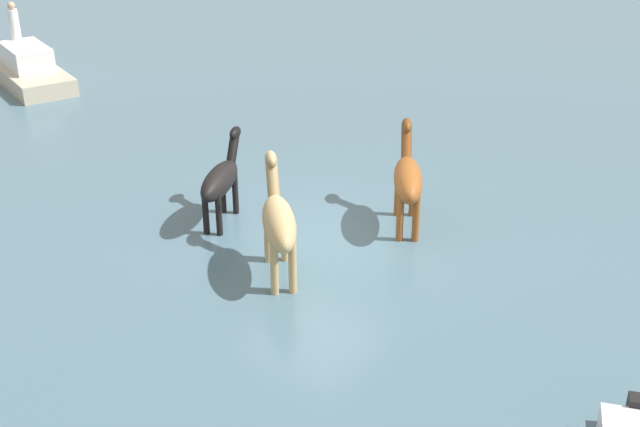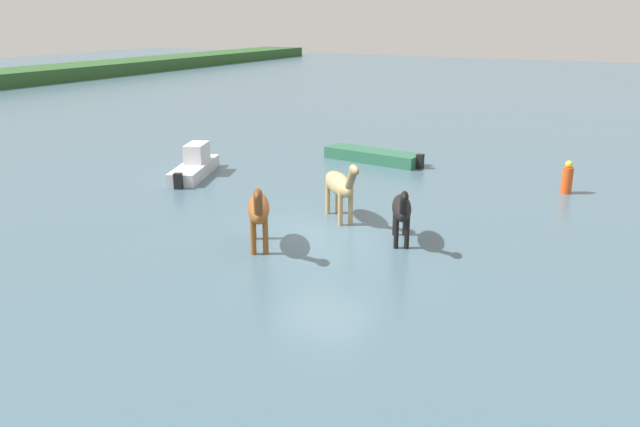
{
  "view_description": "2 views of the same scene",
  "coord_description": "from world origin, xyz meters",
  "px_view_note": "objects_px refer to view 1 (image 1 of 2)",
  "views": [
    {
      "loc": [
        11.34,
        8.54,
        7.41
      ],
      "look_at": [
        0.86,
        0.73,
        1.08
      ],
      "focal_mm": 45.08,
      "sensor_mm": 36.0,
      "label": 1
    },
    {
      "loc": [
        -14.32,
        -7.56,
        5.86
      ],
      "look_at": [
        -0.97,
        -0.37,
        1.01
      ],
      "focal_mm": 35.03,
      "sensor_mm": 36.0,
      "label": 2
    }
  ],
  "objects_px": {
    "horse_dun_straggler": "(279,221)",
    "boat_skiff_near": "(24,69)",
    "horse_mid_herd": "(408,178)",
    "person_watcher_seated": "(14,22)",
    "horse_pinto_flank": "(221,180)"
  },
  "relations": [
    {
      "from": "horse_dun_straggler",
      "to": "boat_skiff_near",
      "type": "bearing_deg",
      "value": 26.31
    },
    {
      "from": "horse_mid_herd",
      "to": "person_watcher_seated",
      "type": "relative_size",
      "value": 1.89
    },
    {
      "from": "horse_dun_straggler",
      "to": "person_watcher_seated",
      "type": "bearing_deg",
      "value": 26.25
    },
    {
      "from": "horse_dun_straggler",
      "to": "horse_pinto_flank",
      "type": "bearing_deg",
      "value": 21.71
    },
    {
      "from": "horse_pinto_flank",
      "to": "horse_dun_straggler",
      "type": "relative_size",
      "value": 1.04
    },
    {
      "from": "boat_skiff_near",
      "to": "person_watcher_seated",
      "type": "height_order",
      "value": "person_watcher_seated"
    },
    {
      "from": "horse_dun_straggler",
      "to": "boat_skiff_near",
      "type": "height_order",
      "value": "horse_dun_straggler"
    },
    {
      "from": "boat_skiff_near",
      "to": "person_watcher_seated",
      "type": "bearing_deg",
      "value": 178.34
    },
    {
      "from": "horse_pinto_flank",
      "to": "boat_skiff_near",
      "type": "relative_size",
      "value": 0.35
    },
    {
      "from": "horse_mid_herd",
      "to": "boat_skiff_near",
      "type": "xyz_separation_m",
      "value": [
        -1.69,
        -15.35,
        -0.72
      ]
    },
    {
      "from": "horse_mid_herd",
      "to": "person_watcher_seated",
      "type": "xyz_separation_m",
      "value": [
        -1.82,
        -15.69,
        0.73
      ]
    },
    {
      "from": "horse_pinto_flank",
      "to": "horse_dun_straggler",
      "type": "xyz_separation_m",
      "value": [
        0.97,
        2.31,
        0.13
      ]
    },
    {
      "from": "horse_mid_herd",
      "to": "person_watcher_seated",
      "type": "distance_m",
      "value": 15.81
    },
    {
      "from": "person_watcher_seated",
      "to": "boat_skiff_near",
      "type": "bearing_deg",
      "value": 69.32
    },
    {
      "from": "horse_pinto_flank",
      "to": "horse_mid_herd",
      "type": "relative_size",
      "value": 0.96
    }
  ]
}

